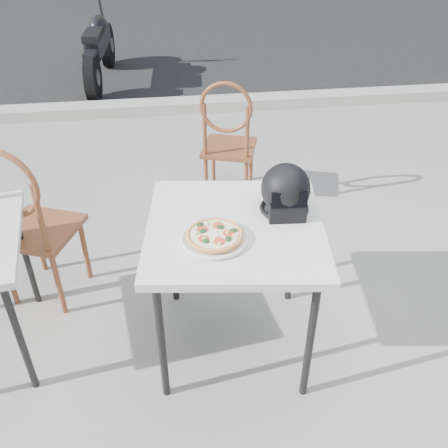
{
  "coord_description": "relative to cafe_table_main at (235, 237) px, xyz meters",
  "views": [
    {
      "loc": [
        -0.79,
        -2.27,
        2.15
      ],
      "look_at": [
        -0.54,
        -0.43,
        0.84
      ],
      "focal_mm": 40.0,
      "sensor_mm": 36.0,
      "label": 1
    }
  ],
  "objects": [
    {
      "name": "ground",
      "position": [
        0.48,
        0.37,
        -0.72
      ],
      "size": [
        80.0,
        80.0,
        0.0
      ],
      "primitive_type": "plane",
      "color": "gray",
      "rests_on": "ground"
    },
    {
      "name": "motorcycle",
      "position": [
        -0.99,
        4.43,
        -0.32
      ],
      "size": [
        0.48,
        1.86,
        0.92
      ],
      "rotation": [
        0.0,
        0.0,
        -0.07
      ],
      "color": "black",
      "rests_on": "street_asphalt"
    },
    {
      "name": "plate",
      "position": [
        -0.11,
        -0.1,
        0.08
      ],
      "size": [
        0.32,
        0.32,
        0.02
      ],
      "rotation": [
        0.0,
        0.0,
        -0.02
      ],
      "color": "silver",
      "rests_on": "cafe_table_main"
    },
    {
      "name": "helmet",
      "position": [
        0.26,
        0.09,
        0.18
      ],
      "size": [
        0.26,
        0.27,
        0.25
      ],
      "rotation": [
        0.0,
        0.0,
        -0.08
      ],
      "color": "black",
      "rests_on": "cafe_table_main"
    },
    {
      "name": "curb",
      "position": [
        0.48,
        3.37,
        -0.66
      ],
      "size": [
        30.0,
        0.25,
        0.12
      ],
      "primitive_type": "cube",
      "color": "#A5A29B",
      "rests_on": "ground"
    },
    {
      "name": "cafe_chair_main",
      "position": [
        0.17,
        1.46,
        -0.16
      ],
      "size": [
        0.48,
        0.48,
        1.01
      ],
      "rotation": [
        0.0,
        0.0,
        2.84
      ],
      "color": "brown",
      "rests_on": "ground"
    },
    {
      "name": "cafe_chair_side",
      "position": [
        -1.08,
        0.5,
        -0.13
      ],
      "size": [
        0.53,
        0.53,
        1.07
      ],
      "rotation": [
        0.0,
        0.0,
        2.76
      ],
      "color": "brown",
      "rests_on": "ground"
    },
    {
      "name": "street_asphalt",
      "position": [
        0.48,
        7.37,
        -0.72
      ],
      "size": [
        30.0,
        8.0,
        0.0
      ],
      "primitive_type": "cube",
      "color": "black",
      "rests_on": "ground"
    },
    {
      "name": "pizza",
      "position": [
        -0.11,
        -0.1,
        0.1
      ],
      "size": [
        0.32,
        0.32,
        0.03
      ],
      "rotation": [
        0.0,
        0.0,
        -0.3
      ],
      "color": "#DD9651",
      "rests_on": "plate"
    },
    {
      "name": "cafe_table_main",
      "position": [
        0.0,
        0.0,
        0.0
      ],
      "size": [
        0.93,
        0.93,
        0.79
      ],
      "rotation": [
        0.0,
        0.0,
        -0.13
      ],
      "color": "silver",
      "rests_on": "ground"
    }
  ]
}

